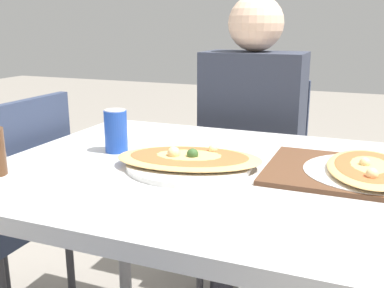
# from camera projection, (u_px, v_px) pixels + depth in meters

# --- Properties ---
(dining_table) EXTENTS (1.04, 0.89, 0.77)m
(dining_table) POSITION_uv_depth(u_px,v_px,m) (194.00, 195.00, 1.21)
(dining_table) COLOR silver
(dining_table) RESTS_ON ground_plane
(chair_far_seated) EXTENTS (0.40, 0.40, 0.90)m
(chair_far_seated) POSITION_uv_depth(u_px,v_px,m) (256.00, 170.00, 1.95)
(chair_far_seated) COLOR #2D3851
(chair_far_seated) RESTS_ON ground_plane
(chair_side_left) EXTENTS (0.40, 0.40, 0.90)m
(chair_side_left) POSITION_uv_depth(u_px,v_px,m) (10.00, 207.00, 1.56)
(chair_side_left) COLOR #2D3851
(chair_side_left) RESTS_ON ground_plane
(person_seated) EXTENTS (0.39, 0.25, 1.24)m
(person_seated) POSITION_uv_depth(u_px,v_px,m) (252.00, 126.00, 1.80)
(person_seated) COLOR #2D2D38
(person_seated) RESTS_ON ground_plane
(pizza_main) EXTENTS (0.42, 0.33, 0.06)m
(pizza_main) POSITION_uv_depth(u_px,v_px,m) (189.00, 160.00, 1.17)
(pizza_main) COLOR white
(pizza_main) RESTS_ON dining_table
(soda_can) EXTENTS (0.07, 0.07, 0.12)m
(soda_can) POSITION_uv_depth(u_px,v_px,m) (116.00, 131.00, 1.30)
(soda_can) COLOR #1E47B2
(soda_can) RESTS_ON dining_table
(serving_tray) EXTENTS (0.39, 0.33, 0.01)m
(serving_tray) POSITION_uv_depth(u_px,v_px,m) (347.00, 172.00, 1.11)
(serving_tray) COLOR brown
(serving_tray) RESTS_ON dining_table
(pizza_second) EXTENTS (0.31, 0.34, 0.05)m
(pizza_second) POSITION_uv_depth(u_px,v_px,m) (369.00, 171.00, 1.09)
(pizza_second) COLOR white
(pizza_second) RESTS_ON dining_table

